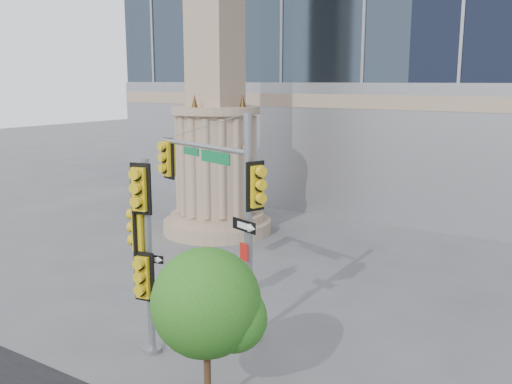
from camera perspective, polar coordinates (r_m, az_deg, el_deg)
The scene contains 5 objects.
ground at distance 13.43m, azimuth -6.91°, elevation -16.02°, with size 120.00×120.00×0.00m, color #545456.
monument at distance 22.73m, azimuth -4.06°, elevation 9.61°, with size 4.40×4.40×16.60m.
main_signal_pole at distance 13.80m, azimuth -3.30°, elevation -0.46°, with size 4.06×1.59×5.39m.
secondary_signal_pole at distance 12.76m, azimuth -11.16°, elevation -4.97°, with size 0.81×0.59×4.46m.
street_tree at distance 10.47m, azimuth -4.77°, elevation -11.43°, with size 2.05×2.00×3.19m.
Camera 1 is at (7.84, -9.03, 6.11)m, focal length 40.00 mm.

